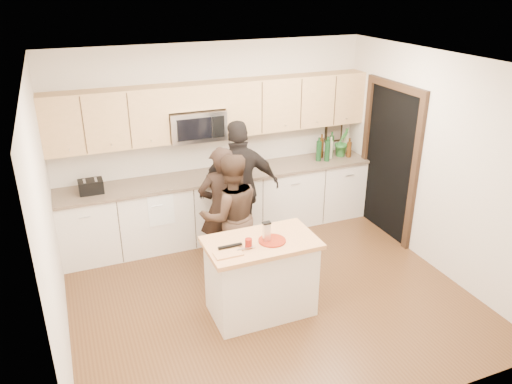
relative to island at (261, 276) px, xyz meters
name	(u,v)px	position (x,y,z in m)	size (l,w,h in m)	color
floor	(269,294)	(0.21, 0.25, -0.45)	(4.50, 4.50, 0.00)	#52341C
room_shell	(270,157)	(0.21, 0.25, 1.28)	(4.52, 4.02, 2.71)	beige
back_cabinetry	(223,204)	(0.21, 1.94, 0.02)	(4.50, 0.66, 0.94)	silver
upper_cabinetry	(219,108)	(0.24, 2.08, 1.39)	(4.50, 0.33, 0.75)	tan
microwave	(196,125)	(-0.10, 2.05, 1.20)	(0.76, 0.41, 0.40)	silver
doorway	(389,156)	(2.44, 1.15, 0.70)	(0.06, 1.25, 2.20)	black
framed_picture	(334,130)	(2.16, 2.23, 0.83)	(0.30, 0.03, 0.38)	black
dish_towel	(158,198)	(-0.74, 1.75, 0.35)	(0.34, 0.60, 0.48)	white
island	(261,276)	(0.00, 0.00, 0.00)	(1.20, 0.70, 0.90)	silver
red_plate	(272,241)	(0.10, -0.05, 0.45)	(0.29, 0.29, 0.02)	maroon
box_grater	(267,231)	(0.04, -0.04, 0.57)	(0.09, 0.06, 0.22)	silver
drink_glass	(249,243)	(-0.18, -0.09, 0.50)	(0.07, 0.07, 0.10)	maroon
cutting_board	(228,254)	(-0.42, -0.14, 0.45)	(0.29, 0.16, 0.02)	tan
tongs	(230,246)	(-0.36, -0.03, 0.47)	(0.26, 0.03, 0.02)	black
knife	(246,248)	(-0.22, -0.12, 0.47)	(0.19, 0.02, 0.01)	silver
toaster	(91,187)	(-1.56, 1.92, 0.57)	(0.30, 0.22, 0.17)	black
bottle_cluster	(332,146)	(1.98, 1.96, 0.67)	(0.67, 0.33, 0.39)	#113316
orchid	(342,142)	(2.16, 1.97, 0.71)	(0.25, 0.20, 0.45)	#2C6E2C
woman_left	(222,208)	(-0.07, 1.13, 0.35)	(0.59, 0.39, 1.61)	black
woman_center	(231,216)	(-0.03, 0.88, 0.34)	(0.78, 0.60, 1.60)	#332319
woman_right	(240,189)	(0.27, 1.38, 0.46)	(1.08, 0.45, 1.84)	black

